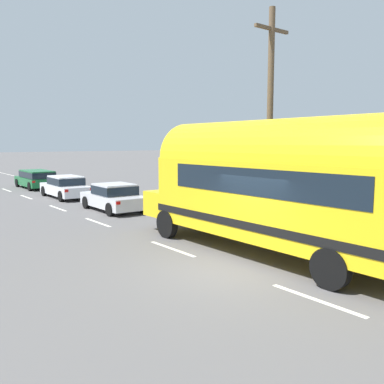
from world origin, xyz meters
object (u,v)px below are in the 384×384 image
Objects in this scene: utility_pole at (270,117)px; car_third at (36,178)px; car_lead at (114,196)px; painted_bus at (283,181)px; car_second at (66,186)px.

utility_pole reaches higher than car_third.
car_lead is at bearing -90.32° from car_third.
painted_bus is 2.38× the size of car_second.
utility_pole reaches higher than car_second.
car_third is (0.14, 23.71, -1.50)m from painted_bus.
painted_bus reaches higher than car_second.
car_lead and car_second have the same top height.
car_second is at bearing 91.23° from car_lead.
utility_pole is at bearing -78.37° from car_second.
utility_pole is at bearing -82.56° from car_third.
utility_pole is 4.69m from painted_bus.
utility_pole is 1.79× the size of car_second.
car_lead is (0.06, 10.89, -1.58)m from painted_bus.
utility_pole is at bearing 47.47° from painted_bus.
painted_bus reaches higher than car_third.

